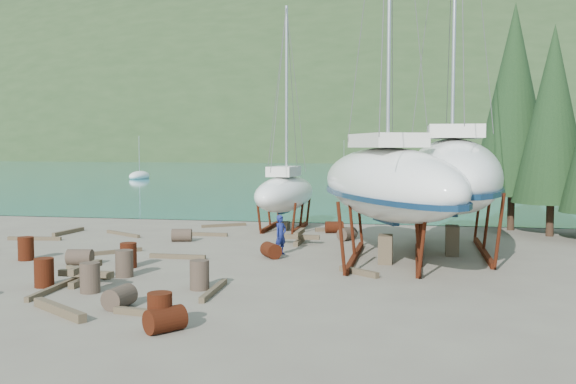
% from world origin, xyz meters
% --- Properties ---
extents(ground, '(600.00, 600.00, 0.00)m').
position_xyz_m(ground, '(0.00, 0.00, 0.00)').
color(ground, '#635A4E').
rests_on(ground, ground).
extents(bay_water, '(700.00, 700.00, 0.00)m').
position_xyz_m(bay_water, '(0.00, 315.00, 0.01)').
color(bay_water, '#19627E').
rests_on(bay_water, ground).
extents(far_hill, '(800.00, 360.00, 110.00)m').
position_xyz_m(far_hill, '(0.00, 320.00, 0.00)').
color(far_hill, '#24361B').
rests_on(far_hill, ground).
extents(far_house_left, '(6.60, 5.60, 5.60)m').
position_xyz_m(far_house_left, '(-60.00, 190.00, 2.92)').
color(far_house_left, beige).
rests_on(far_house_left, ground).
extents(far_house_center, '(6.60, 5.60, 5.60)m').
position_xyz_m(far_house_center, '(-20.00, 190.00, 2.92)').
color(far_house_center, beige).
rests_on(far_house_center, ground).
extents(far_house_right, '(6.60, 5.60, 5.60)m').
position_xyz_m(far_house_right, '(30.00, 190.00, 2.92)').
color(far_house_right, beige).
rests_on(far_house_right, ground).
extents(cypress_near_right, '(3.60, 3.60, 10.00)m').
position_xyz_m(cypress_near_right, '(12.50, 12.00, 5.79)').
color(cypress_near_right, black).
rests_on(cypress_near_right, ground).
extents(cypress_back_left, '(4.14, 4.14, 11.50)m').
position_xyz_m(cypress_back_left, '(11.00, 14.00, 6.66)').
color(cypress_back_left, black).
rests_on(cypress_back_left, ground).
extents(moored_boat_left, '(2.00, 5.00, 6.05)m').
position_xyz_m(moored_boat_left, '(-30.00, 60.00, 0.39)').
color(moored_boat_left, white).
rests_on(moored_boat_left, ground).
extents(moored_boat_mid, '(2.00, 5.00, 6.05)m').
position_xyz_m(moored_boat_mid, '(10.00, 80.00, 0.39)').
color(moored_boat_mid, white).
rests_on(moored_boat_mid, ground).
extents(moored_boat_far, '(2.00, 5.00, 6.05)m').
position_xyz_m(moored_boat_far, '(-8.00, 110.00, 0.39)').
color(moored_boat_far, white).
rests_on(moored_boat_far, ground).
extents(large_sailboat_near, '(7.58, 11.94, 18.17)m').
position_xyz_m(large_sailboat_near, '(5.13, 3.80, 2.93)').
color(large_sailboat_near, white).
rests_on(large_sailboat_near, ground).
extents(large_sailboat_far, '(3.67, 12.31, 19.42)m').
position_xyz_m(large_sailboat_far, '(7.62, 6.07, 3.17)').
color(large_sailboat_far, white).
rests_on(large_sailboat_far, ground).
extents(small_sailboat_shore, '(2.96, 7.35, 11.46)m').
position_xyz_m(small_sailboat_shore, '(-0.40, 12.08, 1.89)').
color(small_sailboat_shore, white).
rests_on(small_sailboat_shore, ground).
extents(worker, '(0.62, 0.69, 1.57)m').
position_xyz_m(worker, '(0.99, 4.33, 0.79)').
color(worker, navy).
rests_on(worker, ground).
extents(drum_1, '(0.68, 0.94, 0.58)m').
position_xyz_m(drum_1, '(-1.46, -4.73, 0.29)').
color(drum_1, '#2D2823').
rests_on(drum_1, ground).
extents(drum_4, '(1.00, 0.78, 0.58)m').
position_xyz_m(drum_4, '(2.27, 11.14, 0.29)').
color(drum_4, '#4F140D').
rests_on(drum_4, ground).
extents(drum_5, '(0.58, 0.58, 0.88)m').
position_xyz_m(drum_5, '(-3.15, -0.90, 0.44)').
color(drum_5, '#2D2823').
rests_on(drum_5, ground).
extents(drum_6, '(0.97, 1.05, 0.58)m').
position_xyz_m(drum_6, '(0.77, 3.55, 0.29)').
color(drum_6, '#4F140D').
rests_on(drum_6, ground).
extents(drum_7, '(0.58, 0.58, 0.88)m').
position_xyz_m(drum_7, '(0.39, -6.46, 0.44)').
color(drum_7, '#4F140D').
rests_on(drum_7, ground).
extents(drum_8, '(0.58, 0.58, 0.88)m').
position_xyz_m(drum_8, '(-8.15, 1.26, 0.44)').
color(drum_8, '#4F140D').
rests_on(drum_8, ground).
extents(drum_9, '(0.99, 0.76, 0.58)m').
position_xyz_m(drum_9, '(-4.11, 6.95, 0.29)').
color(drum_9, '#2D2823').
rests_on(drum_9, ground).
extents(drum_10, '(0.58, 0.58, 0.88)m').
position_xyz_m(drum_10, '(-4.86, -2.79, 0.44)').
color(drum_10, '#4F140D').
rests_on(drum_10, ground).
extents(drum_11, '(0.93, 1.05, 0.58)m').
position_xyz_m(drum_11, '(3.16, 8.78, 0.29)').
color(drum_11, '#2D2823').
rests_on(drum_11, ground).
extents(drum_12, '(1.00, 1.05, 0.58)m').
position_xyz_m(drum_12, '(0.57, -6.58, 0.29)').
color(drum_12, '#4F140D').
rests_on(drum_12, ground).
extents(drum_14, '(0.58, 0.58, 0.88)m').
position_xyz_m(drum_14, '(-3.72, 0.63, 0.44)').
color(drum_14, '#4F140D').
rests_on(drum_14, ground).
extents(drum_15, '(0.95, 0.70, 0.58)m').
position_xyz_m(drum_15, '(-5.65, 0.73, 0.29)').
color(drum_15, '#2D2823').
rests_on(drum_15, ground).
extents(drum_16, '(0.58, 0.58, 0.88)m').
position_xyz_m(drum_16, '(-3.12, -3.22, 0.44)').
color(drum_16, '#2D2823').
rests_on(drum_16, ground).
extents(drum_17, '(0.58, 0.58, 0.88)m').
position_xyz_m(drum_17, '(-0.11, -2.22, 0.44)').
color(drum_17, '#2D2823').
rests_on(drum_17, ground).
extents(timber_1, '(1.42, 1.20, 0.19)m').
position_xyz_m(timber_1, '(4.36, 0.93, 0.10)').
color(timber_1, brown).
rests_on(timber_1, ground).
extents(timber_2, '(0.36, 2.42, 0.19)m').
position_xyz_m(timber_2, '(-10.51, 8.36, 0.09)').
color(timber_2, brown).
rests_on(timber_2, ground).
extents(timber_3, '(0.29, 3.20, 0.15)m').
position_xyz_m(timber_3, '(-4.29, -3.10, 0.07)').
color(timber_3, brown).
rests_on(timber_3, ground).
extents(timber_4, '(2.22, 0.18, 0.17)m').
position_xyz_m(timber_4, '(-2.68, 2.67, 0.09)').
color(timber_4, brown).
rests_on(timber_4, ground).
extents(timber_5, '(0.28, 2.58, 0.16)m').
position_xyz_m(timber_5, '(0.44, -2.57, 0.08)').
color(timber_5, brown).
rests_on(timber_5, ground).
extents(timber_6, '(1.72, 0.82, 0.19)m').
position_xyz_m(timber_6, '(2.11, 11.77, 0.10)').
color(timber_6, brown).
rests_on(timber_6, ground).
extents(timber_7, '(1.91, 0.44, 0.17)m').
position_xyz_m(timber_7, '(-0.40, -5.37, 0.09)').
color(timber_7, brown).
rests_on(timber_7, ground).
extents(timber_9, '(2.10, 1.58, 0.15)m').
position_xyz_m(timber_9, '(-3.83, 12.52, 0.08)').
color(timber_9, brown).
rests_on(timber_9, ground).
extents(timber_10, '(2.77, 0.21, 0.16)m').
position_xyz_m(timber_10, '(-3.95, 8.86, 0.08)').
color(timber_10, brown).
rests_on(timber_10, ground).
extents(timber_11, '(1.97, 2.05, 0.15)m').
position_xyz_m(timber_11, '(-5.72, 3.14, 0.08)').
color(timber_11, brown).
rests_on(timber_11, ground).
extents(timber_12, '(2.24, 1.45, 0.17)m').
position_xyz_m(timber_12, '(-4.52, -0.81, 0.08)').
color(timber_12, brown).
rests_on(timber_12, ground).
extents(timber_15, '(2.36, 1.56, 0.15)m').
position_xyz_m(timber_15, '(-7.62, 8.31, 0.07)').
color(timber_15, brown).
rests_on(timber_15, ground).
extents(timber_16, '(2.19, 1.56, 0.23)m').
position_xyz_m(timber_16, '(-2.69, -5.61, 0.11)').
color(timber_16, brown).
rests_on(timber_16, ground).
extents(timber_17, '(2.48, 0.50, 0.16)m').
position_xyz_m(timber_17, '(-10.85, 6.01, 0.08)').
color(timber_17, brown).
rests_on(timber_17, ground).
extents(timber_pile_fore, '(1.80, 1.80, 0.60)m').
position_xyz_m(timber_pile_fore, '(-3.89, -2.05, 0.30)').
color(timber_pile_fore, brown).
rests_on(timber_pile_fore, ground).
extents(timber_pile_aft, '(1.80, 1.80, 0.60)m').
position_xyz_m(timber_pile_aft, '(1.20, 7.31, 0.30)').
color(timber_pile_aft, brown).
rests_on(timber_pile_aft, ground).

